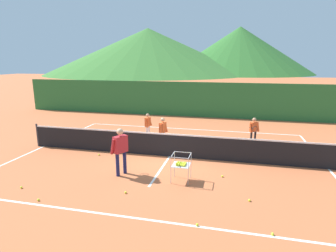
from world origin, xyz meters
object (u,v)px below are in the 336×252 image
object	(u,v)px
tennis_ball_2	(126,192)
tennis_ball_4	(99,155)
student_2	(254,129)
tennis_ball_3	(38,200)
student_0	(148,123)
tennis_ball_0	(222,176)
ball_cart	(181,164)
tennis_ball_5	(273,234)
instructor	(120,147)
student_1	(163,129)
tennis_ball_7	(197,225)
tennis_ball_1	(21,187)
tennis_net	(170,145)
tennis_ball_8	(249,200)

from	to	relation	value
tennis_ball_2	tennis_ball_4	bearing A→B (deg)	128.98
student_2	tennis_ball_3	xyz separation A→B (m)	(-6.17, -6.98, -0.74)
student_0	tennis_ball_0	xyz separation A→B (m)	(3.90, -4.06, -0.72)
ball_cart	tennis_ball_5	world-z (taller)	ball_cart
instructor	student_0	world-z (taller)	instructor
instructor	student_1	world-z (taller)	instructor
instructor	tennis_ball_4	xyz separation A→B (m)	(-1.68, 1.61, -0.95)
student_0	ball_cart	distance (m)	5.33
tennis_ball_4	tennis_ball_7	world-z (taller)	same
ball_cart	tennis_ball_3	world-z (taller)	ball_cart
student_2	tennis_ball_4	bearing A→B (deg)	-153.88
tennis_ball_3	student_2	bearing A→B (deg)	48.54
tennis_ball_0	tennis_ball_3	size ratio (longest dim) A/B	1.00
tennis_ball_0	tennis_ball_1	bearing A→B (deg)	-159.02
student_2	ball_cart	world-z (taller)	student_2
student_0	tennis_ball_2	bearing A→B (deg)	-78.92
student_2	tennis_ball_4	world-z (taller)	student_2
ball_cart	student_1	bearing A→B (deg)	113.66
instructor	tennis_ball_5	size ratio (longest dim) A/B	24.14
tennis_net	tennis_ball_5	xyz separation A→B (m)	(3.45, -4.59, -0.47)
tennis_net	tennis_ball_4	distance (m)	2.98
student_0	student_1	world-z (taller)	student_1
student_2	tennis_ball_7	distance (m)	7.39
tennis_net	tennis_ball_0	distance (m)	2.76
ball_cart	tennis_ball_8	distance (m)	2.38
tennis_net	student_2	bearing A→B (deg)	36.63
student_0	tennis_ball_7	world-z (taller)	student_0
tennis_ball_0	tennis_ball_8	world-z (taller)	same
instructor	ball_cart	world-z (taller)	instructor
tennis_ball_0	tennis_ball_4	bearing A→B (deg)	168.47
tennis_net	student_1	bearing A→B (deg)	116.52
student_1	tennis_ball_5	xyz separation A→B (m)	(4.05, -5.79, -0.78)
tennis_ball_1	student_0	bearing A→B (deg)	71.76
tennis_ball_4	tennis_ball_8	world-z (taller)	same
tennis_ball_8	instructor	bearing A→B (deg)	167.52
tennis_ball_1	tennis_ball_7	size ratio (longest dim) A/B	1.00
tennis_ball_5	tennis_ball_4	bearing A→B (deg)	147.53
student_1	tennis_ball_8	xyz separation A→B (m)	(3.61, -4.30, -0.78)
student_0	tennis_ball_1	distance (m)	6.73
tennis_ball_4	tennis_ball_7	distance (m)	6.17
student_2	tennis_ball_3	bearing A→B (deg)	-131.46
tennis_ball_2	tennis_ball_3	world-z (taller)	same
student_0	tennis_ball_5	size ratio (longest dim) A/B	18.60
tennis_ball_7	tennis_ball_8	bearing A→B (deg)	50.16
tennis_net	student_0	xyz separation A→B (m)	(-1.70, 2.46, 0.26)
student_0	tennis_ball_7	size ratio (longest dim) A/B	18.60
student_0	tennis_ball_7	bearing A→B (deg)	-64.06
student_2	tennis_ball_1	world-z (taller)	student_2
tennis_net	tennis_ball_8	size ratio (longest dim) A/B	183.65
student_2	tennis_ball_0	xyz separation A→B (m)	(-1.21, -4.13, -0.74)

